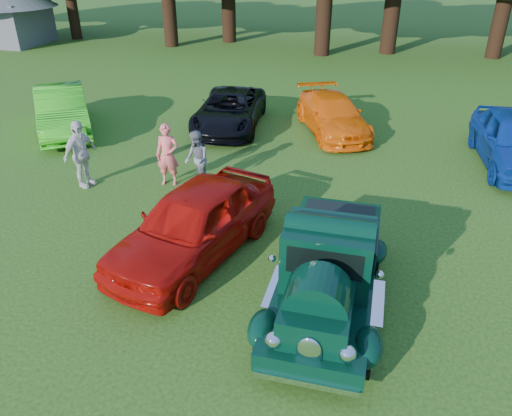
% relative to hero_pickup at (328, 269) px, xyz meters
% --- Properties ---
extents(ground, '(120.00, 120.00, 0.00)m').
position_rel_hero_pickup_xyz_m(ground, '(-1.52, 0.25, -0.81)').
color(ground, '#224510').
rests_on(ground, ground).
extents(hero_pickup, '(2.24, 4.81, 1.88)m').
position_rel_hero_pickup_xyz_m(hero_pickup, '(0.00, 0.00, 0.00)').
color(hero_pickup, black).
rests_on(hero_pickup, ground).
extents(red_convertible, '(3.09, 5.11, 1.63)m').
position_rel_hero_pickup_xyz_m(red_convertible, '(-3.07, 0.98, -0.00)').
color(red_convertible, '#AB0D07').
rests_on(red_convertible, ground).
extents(back_car_lime, '(4.18, 4.88, 1.58)m').
position_rel_hero_pickup_xyz_m(back_car_lime, '(-10.56, 7.34, -0.02)').
color(back_car_lime, green).
rests_on(back_car_lime, ground).
extents(back_car_black, '(2.76, 5.05, 1.34)m').
position_rel_hero_pickup_xyz_m(back_car_black, '(-4.83, 9.28, -0.14)').
color(back_car_black, black).
rests_on(back_car_black, ground).
extents(back_car_orange, '(3.57, 4.89, 1.32)m').
position_rel_hero_pickup_xyz_m(back_car_orange, '(-1.08, 9.71, -0.16)').
color(back_car_orange, '#F96408').
rests_on(back_car_orange, ground).
extents(spectator_pink, '(0.71, 0.53, 1.80)m').
position_rel_hero_pickup_xyz_m(spectator_pink, '(-5.09, 4.22, 0.09)').
color(spectator_pink, '#F26463').
rests_on(spectator_pink, ground).
extents(spectator_grey, '(0.98, 1.02, 1.65)m').
position_rel_hero_pickup_xyz_m(spectator_grey, '(-4.24, 4.27, 0.01)').
color(spectator_grey, slate).
rests_on(spectator_grey, ground).
extents(spectator_white, '(0.74, 1.22, 1.94)m').
position_rel_hero_pickup_xyz_m(spectator_white, '(-7.39, 3.49, 0.16)').
color(spectator_white, silver).
rests_on(spectator_white, ground).
extents(gazebo, '(6.40, 6.40, 3.90)m').
position_rel_hero_pickup_xyz_m(gazebo, '(-23.52, 21.25, 1.59)').
color(gazebo, '#58585D').
rests_on(gazebo, ground).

